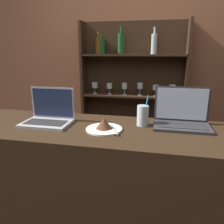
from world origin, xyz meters
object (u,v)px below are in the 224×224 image
at_px(laptop_near, 49,115).
at_px(cake_plate, 104,126).
at_px(laptop_far, 182,117).
at_px(water_glass, 143,116).

relative_size(laptop_near, cake_plate, 1.39).
xyz_separation_m(laptop_near, laptop_far, (0.86, 0.11, 0.01)).
height_order(cake_plate, water_glass, water_glass).
distance_m(laptop_near, laptop_far, 0.87).
height_order(laptop_near, water_glass, laptop_near).
height_order(laptop_far, water_glass, laptop_far).
distance_m(laptop_near, cake_plate, 0.40).
bearing_deg(cake_plate, laptop_near, 171.80).
bearing_deg(water_glass, laptop_near, -173.02).
bearing_deg(water_glass, cake_plate, -149.42).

